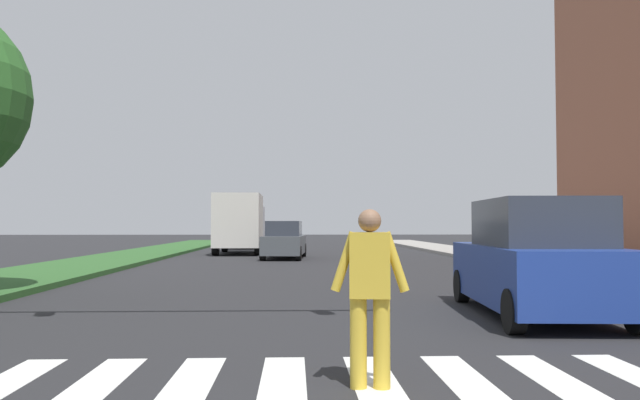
# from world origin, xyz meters

# --- Properties ---
(ground_plane) EXTENTS (140.00, 140.00, 0.00)m
(ground_plane) POSITION_xyz_m (0.00, 30.00, 0.00)
(ground_plane) COLOR #262628
(crosswalk) EXTENTS (6.75, 2.20, 0.01)m
(crosswalk) POSITION_xyz_m (0.00, 8.99, 0.00)
(crosswalk) COLOR silver
(crosswalk) RESTS_ON ground_plane
(median_strip) EXTENTS (3.60, 64.00, 0.15)m
(median_strip) POSITION_xyz_m (-7.91, 28.00, 0.07)
(median_strip) COLOR #2D5B28
(median_strip) RESTS_ON ground_plane
(sidewalk_right) EXTENTS (3.00, 64.00, 0.15)m
(sidewalk_right) POSITION_xyz_m (8.69, 28.00, 0.07)
(sidewalk_right) COLOR #9E9991
(sidewalk_right) RESTS_ON ground_plane
(traffic_light_gantry) EXTENTS (8.84, 0.30, 6.00)m
(traffic_light_gantry) POSITION_xyz_m (-3.83, 11.21, 4.36)
(traffic_light_gantry) COLOR gold
(traffic_light_gantry) RESTS_ON median_strip
(pedestrian_performer) EXTENTS (0.75, 0.28, 1.69)m
(pedestrian_performer) POSITION_xyz_m (0.37, 8.69, 0.93)
(pedestrian_performer) COLOR gold
(pedestrian_performer) RESTS_ON ground_plane
(suv_crossing) EXTENTS (2.24, 4.71, 1.97)m
(suv_crossing) POSITION_xyz_m (3.74, 13.25, 0.93)
(suv_crossing) COLOR navy
(suv_crossing) RESTS_ON ground_plane
(sedan_midblock) EXTENTS (2.07, 4.56, 1.70)m
(sedan_midblock) POSITION_xyz_m (-0.81, 31.33, 0.79)
(sedan_midblock) COLOR #474C51
(sedan_midblock) RESTS_ON ground_plane
(sedan_distant) EXTENTS (2.26, 4.53, 1.70)m
(sedan_distant) POSITION_xyz_m (-3.64, 43.65, 0.79)
(sedan_distant) COLOR #B7B7BC
(sedan_distant) RESTS_ON ground_plane
(truck_box_delivery) EXTENTS (2.40, 6.20, 3.10)m
(truck_box_delivery) POSITION_xyz_m (-3.24, 36.27, 1.63)
(truck_box_delivery) COLOR #B7B7BC
(truck_box_delivery) RESTS_ON ground_plane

